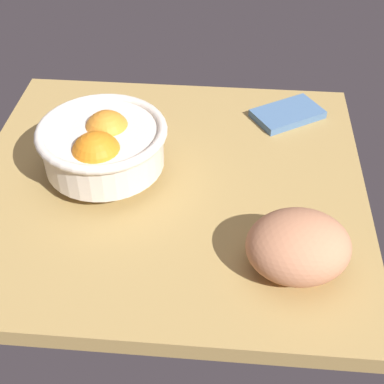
% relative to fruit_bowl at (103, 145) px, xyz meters
% --- Properties ---
extents(ground_plane, '(0.66, 0.62, 0.03)m').
position_rel_fruit_bowl_xyz_m(ground_plane, '(-0.10, 0.01, -0.08)').
color(ground_plane, '#A8874C').
extents(fruit_bowl, '(0.21, 0.21, 0.11)m').
position_rel_fruit_bowl_xyz_m(fruit_bowl, '(0.00, 0.00, 0.00)').
color(fruit_bowl, silver).
rests_on(fruit_bowl, ground).
extents(bread_loaf, '(0.16, 0.15, 0.09)m').
position_rel_fruit_bowl_xyz_m(bread_loaf, '(-0.31, 0.18, -0.02)').
color(bread_loaf, tan).
rests_on(bread_loaf, ground).
extents(napkin_folded, '(0.15, 0.13, 0.01)m').
position_rel_fruit_bowl_xyz_m(napkin_folded, '(-0.31, -0.20, -0.05)').
color(napkin_folded, '#4A6D99').
rests_on(napkin_folded, ground).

